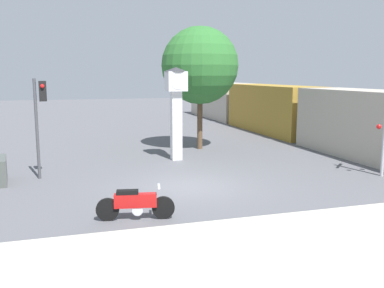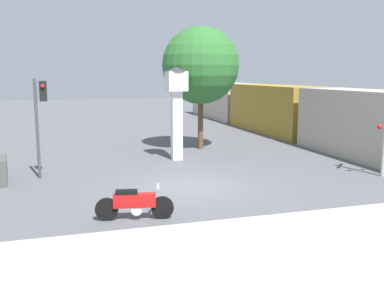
# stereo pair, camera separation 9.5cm
# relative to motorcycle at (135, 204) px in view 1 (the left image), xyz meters

# --- Properties ---
(ground_plane) EXTENTS (120.00, 120.00, 0.00)m
(ground_plane) POSITION_rel_motorcycle_xyz_m (2.55, 3.07, -0.48)
(ground_plane) COLOR #56565B
(sidewalk_strip) EXTENTS (36.00, 6.00, 0.10)m
(sidewalk_strip) POSITION_rel_motorcycle_xyz_m (2.55, -4.00, -0.43)
(sidewalk_strip) COLOR #BCB7A8
(sidewalk_strip) RESTS_ON ground_plane
(motorcycle) EXTENTS (2.25, 0.64, 1.00)m
(motorcycle) POSITION_rel_motorcycle_xyz_m (0.00, 0.00, 0.00)
(motorcycle) COLOR black
(motorcycle) RESTS_ON ground_plane
(clock_tower) EXTENTS (1.13, 1.13, 4.52)m
(clock_tower) POSITION_rel_motorcycle_xyz_m (3.41, 8.28, 2.52)
(clock_tower) COLOR white
(clock_tower) RESTS_ON ground_plane
(freight_train) EXTENTS (2.80, 32.15, 3.40)m
(freight_train) POSITION_rel_motorcycle_xyz_m (12.86, 16.32, 1.22)
(freight_train) COLOR #ADA393
(freight_train) RESTS_ON ground_plane
(traffic_light) EXTENTS (0.50, 0.35, 4.03)m
(traffic_light) POSITION_rel_motorcycle_xyz_m (-2.76, 6.06, 2.29)
(traffic_light) COLOR #47474C
(traffic_light) RESTS_ON ground_plane
(street_tree) EXTENTS (4.26, 4.26, 6.80)m
(street_tree) POSITION_rel_motorcycle_xyz_m (5.48, 10.91, 4.18)
(street_tree) COLOR brown
(street_tree) RESTS_ON ground_plane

